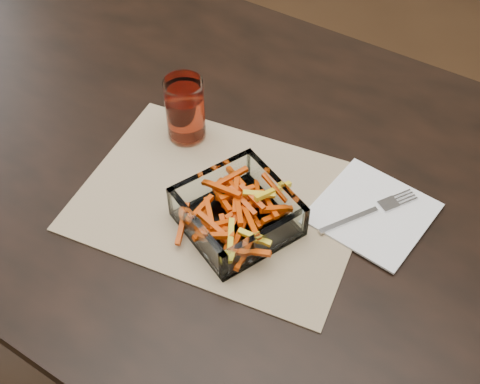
{
  "coord_description": "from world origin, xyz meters",
  "views": [
    {
      "loc": [
        0.41,
        -0.6,
        1.5
      ],
      "look_at": [
        0.07,
        -0.07,
        0.78
      ],
      "focal_mm": 45.0,
      "sensor_mm": 36.0,
      "label": 1
    }
  ],
  "objects_px": {
    "dining_table": "(228,193)",
    "glass_bowl": "(237,214)",
    "tumbler": "(185,111)",
    "fork": "(372,211)"
  },
  "relations": [
    {
      "from": "dining_table",
      "to": "fork",
      "type": "relative_size",
      "value": 9.95
    },
    {
      "from": "dining_table",
      "to": "glass_bowl",
      "type": "distance_m",
      "value": 0.19
    },
    {
      "from": "glass_bowl",
      "to": "fork",
      "type": "height_order",
      "value": "glass_bowl"
    },
    {
      "from": "glass_bowl",
      "to": "tumbler",
      "type": "distance_m",
      "value": 0.23
    },
    {
      "from": "glass_bowl",
      "to": "dining_table",
      "type": "bearing_deg",
      "value": 130.08
    },
    {
      "from": "dining_table",
      "to": "tumbler",
      "type": "xyz_separation_m",
      "value": [
        -0.09,
        0.01,
        0.15
      ]
    },
    {
      "from": "fork",
      "to": "dining_table",
      "type": "bearing_deg",
      "value": -143.56
    },
    {
      "from": "dining_table",
      "to": "fork",
      "type": "xyz_separation_m",
      "value": [
        0.26,
        0.02,
        0.1
      ]
    },
    {
      "from": "glass_bowl",
      "to": "fork",
      "type": "bearing_deg",
      "value": 38.79
    },
    {
      "from": "glass_bowl",
      "to": "tumbler",
      "type": "xyz_separation_m",
      "value": [
        -0.19,
        0.12,
        0.03
      ]
    }
  ]
}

